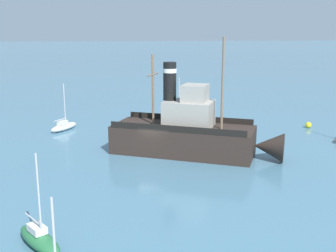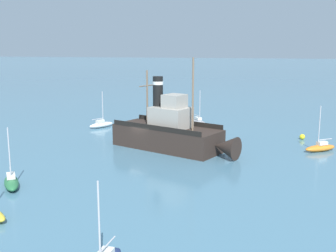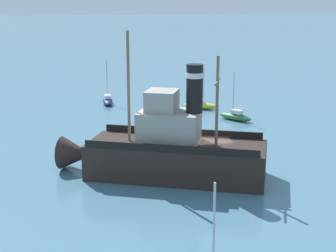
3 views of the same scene
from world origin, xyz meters
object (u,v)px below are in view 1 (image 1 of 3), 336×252
sailboat_green (39,238)px  sailboat_white (64,126)px  old_tugboat (190,133)px  mooring_buoy (308,125)px  sailboat_grey (177,114)px

sailboat_green → sailboat_white: size_ratio=1.00×
old_tugboat → sailboat_white: 15.49m
old_tugboat → mooring_buoy: 16.47m
old_tugboat → sailboat_green: old_tugboat is taller
old_tugboat → mooring_buoy: (-7.86, 14.40, -1.51)m
sailboat_green → sailboat_grey: (-29.26, 11.13, 0.00)m
old_tugboat → sailboat_grey: old_tugboat is taller
old_tugboat → sailboat_grey: bearing=176.1°
old_tugboat → sailboat_green: size_ratio=2.96×
sailboat_white → sailboat_grey: 13.60m
sailboat_white → sailboat_grey: (-4.67, 12.77, 0.00)m
old_tugboat → sailboat_white: bearing=-130.3°
sailboat_white → mooring_buoy: 26.25m
sailboat_green → sailboat_white: bearing=-176.2°
sailboat_grey → mooring_buoy: size_ratio=7.61×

